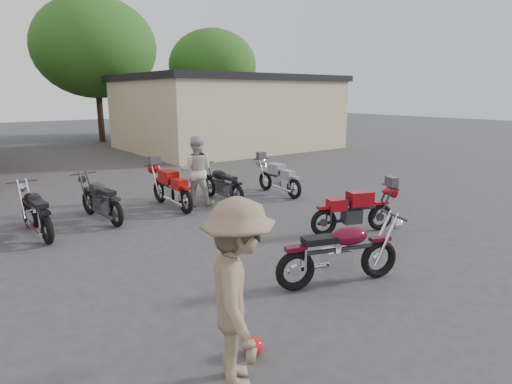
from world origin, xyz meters
TOP-DOWN VIEW (x-y plane):
  - ground at (0.00, 0.00)m, footprint 90.00×90.00m
  - stucco_building at (8.50, 15.00)m, footprint 10.00×8.00m
  - tree_2 at (4.00, 22.00)m, footprint 7.04×7.04m
  - tree_3 at (12.00, 22.00)m, footprint 6.08×6.08m
  - vintage_motorcycle at (0.44, -0.29)m, footprint 2.11×1.27m
  - sportbike at (2.54, 1.21)m, footprint 1.95×1.20m
  - helmet at (-1.77, -0.96)m, footprint 0.25×0.25m
  - person_light at (1.07, 5.29)m, footprint 1.12×1.07m
  - person_tan at (-2.15, -1.24)m, footprint 1.24×1.45m
  - row_bike_2 at (-2.83, 5.14)m, footprint 0.76×1.99m
  - row_bike_3 at (-1.41, 5.41)m, footprint 0.86×1.99m
  - row_bike_4 at (0.40, 5.43)m, footprint 0.68×1.98m
  - row_bike_5 at (1.82, 5.23)m, footprint 0.63×1.86m
  - row_bike_6 at (3.57, 4.91)m, footprint 0.66×1.85m

SIDE VIEW (x-z plane):
  - ground at x=0.00m, z-range 0.00..0.00m
  - helmet at x=-1.77m, z-range 0.00..0.22m
  - row_bike_6 at x=3.57m, z-range 0.00..1.06m
  - sportbike at x=2.54m, z-range 0.00..1.08m
  - row_bike_5 at x=1.82m, z-range 0.00..1.08m
  - row_bike_3 at x=-1.41m, z-range 0.00..1.12m
  - row_bike_2 at x=-2.83m, z-range 0.00..1.14m
  - row_bike_4 at x=0.40m, z-range 0.00..1.14m
  - vintage_motorcycle at x=0.44m, z-range 0.00..1.16m
  - person_light at x=1.07m, z-range 0.00..1.83m
  - person_tan at x=-2.15m, z-range 0.00..1.95m
  - stucco_building at x=8.50m, z-range 0.00..3.50m
  - tree_3 at x=12.00m, z-range 0.00..7.60m
  - tree_2 at x=4.00m, z-range 0.00..8.80m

